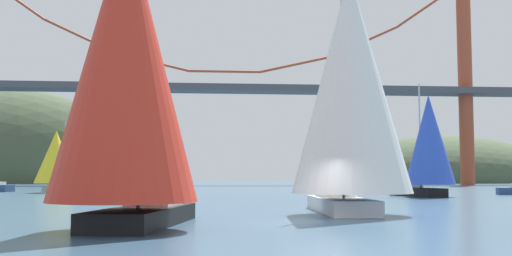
% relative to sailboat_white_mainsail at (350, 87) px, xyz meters
% --- Properties ---
extents(ground_plane, '(360.00, 360.00, 0.00)m').
position_rel_sailboat_white_mainsail_xyz_m(ground_plane, '(-2.29, -3.61, -5.66)').
color(ground_plane, '#385670').
extents(headland_right, '(60.24, 44.00, 25.00)m').
position_rel_sailboat_white_mainsail_xyz_m(headland_right, '(57.71, 131.39, -5.66)').
color(headland_right, '#425138').
rests_on(headland_right, ground_plane).
extents(suspension_bridge, '(133.06, 6.00, 41.51)m').
position_rel_sailboat_white_mainsail_xyz_m(suspension_bridge, '(-2.29, 91.39, 13.98)').
color(suspension_bridge, '#A34228').
rests_on(suspension_bridge, ground_plane).
extents(sailboat_white_mainsail, '(5.48, 9.72, 12.43)m').
position_rel_sailboat_white_mainsail_xyz_m(sailboat_white_mainsail, '(0.00, 0.00, 0.00)').
color(sailboat_white_mainsail, white).
rests_on(sailboat_white_mainsail, ground_plane).
extents(sailboat_yellow_sail, '(6.17, 7.52, 7.49)m').
position_rel_sailboat_white_mainsail_xyz_m(sailboat_yellow_sail, '(-21.61, 38.59, -2.17)').
color(sailboat_yellow_sail, white).
rests_on(sailboat_yellow_sail, ground_plane).
extents(sailboat_blue_spinnaker, '(4.57, 8.19, 9.57)m').
position_rel_sailboat_white_mainsail_xyz_m(sailboat_blue_spinnaker, '(12.07, 22.50, -1.26)').
color(sailboat_blue_spinnaker, black).
rests_on(sailboat_blue_spinnaker, ground_plane).
extents(sailboat_scarlet_sail, '(5.41, 9.13, 11.31)m').
position_rel_sailboat_white_mainsail_xyz_m(sailboat_scarlet_sail, '(-8.95, -6.91, -0.46)').
color(sailboat_scarlet_sail, black).
rests_on(sailboat_scarlet_sail, ground_plane).
extents(channel_buoy, '(1.10, 1.10, 2.64)m').
position_rel_sailboat_white_mainsail_xyz_m(channel_buoy, '(-8.85, 6.55, -5.29)').
color(channel_buoy, gold).
rests_on(channel_buoy, ground_plane).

